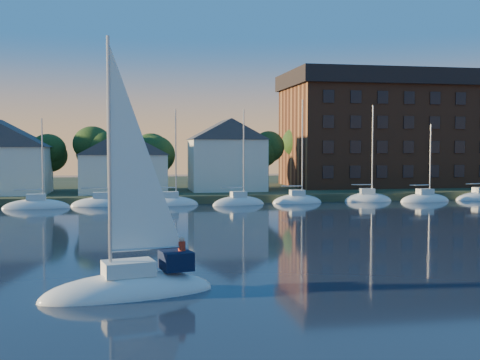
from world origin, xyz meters
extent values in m
plane|color=black|center=(0.00, 0.00, 0.00)|extent=(260.00, 260.00, 0.00)
cube|color=#313C23|center=(0.00, 75.00, 0.00)|extent=(160.00, 50.00, 2.00)
cube|color=brown|center=(0.00, 52.00, 0.00)|extent=(120.00, 3.00, 1.00)
cube|color=white|center=(-6.00, 57.00, 3.50)|extent=(11.00, 8.00, 5.00)
cube|color=white|center=(8.00, 59.00, 4.50)|extent=(10.00, 8.00, 7.00)
cube|color=brown|center=(34.00, 65.00, 8.50)|extent=(30.00, 16.00, 15.00)
cube|color=black|center=(34.00, 65.00, 17.20)|extent=(31.00, 17.00, 2.40)
cylinder|color=#392819|center=(-18.00, 63.00, 2.75)|extent=(0.50, 0.50, 3.50)
sphere|color=#1C3714|center=(-18.00, 63.00, 7.20)|extent=(5.40, 5.40, 5.40)
cylinder|color=#392819|center=(-10.00, 63.00, 2.75)|extent=(0.50, 0.50, 3.50)
sphere|color=#1C3714|center=(-10.00, 63.00, 7.20)|extent=(5.40, 5.40, 5.40)
cylinder|color=#392819|center=(-2.00, 63.00, 2.75)|extent=(0.50, 0.50, 3.50)
sphere|color=#1C3714|center=(-2.00, 63.00, 7.20)|extent=(5.40, 5.40, 5.40)
cylinder|color=#392819|center=(6.00, 63.00, 2.75)|extent=(0.50, 0.50, 3.50)
sphere|color=#1C3714|center=(6.00, 63.00, 7.20)|extent=(5.40, 5.40, 5.40)
cylinder|color=#392819|center=(14.00, 63.00, 2.75)|extent=(0.50, 0.50, 3.50)
sphere|color=#1C3714|center=(14.00, 63.00, 7.20)|extent=(5.40, 5.40, 5.40)
cylinder|color=#392819|center=(22.00, 63.00, 2.75)|extent=(0.50, 0.50, 3.50)
sphere|color=#1C3714|center=(22.00, 63.00, 7.20)|extent=(5.40, 5.40, 5.40)
cylinder|color=#392819|center=(30.00, 63.00, 2.75)|extent=(0.50, 0.50, 3.50)
sphere|color=#1C3714|center=(30.00, 63.00, 7.20)|extent=(5.40, 5.40, 5.40)
cylinder|color=#392819|center=(38.00, 63.00, 2.75)|extent=(0.50, 0.50, 3.50)
sphere|color=#1C3714|center=(38.00, 63.00, 7.20)|extent=(5.40, 5.40, 5.40)
cylinder|color=#392819|center=(46.00, 63.00, 2.75)|extent=(0.50, 0.50, 3.50)
sphere|color=#1C3714|center=(46.00, 63.00, 7.20)|extent=(5.40, 5.40, 5.40)
ellipsoid|color=white|center=(-16.00, 49.00, 0.00)|extent=(7.50, 2.40, 2.20)
cube|color=silver|center=(-16.00, 49.00, 1.30)|extent=(2.10, 1.32, 0.70)
cylinder|color=#A5A8AD|center=(-15.25, 49.00, 5.95)|extent=(0.16, 0.16, 10.00)
cylinder|color=#A5A8AD|center=(-16.82, 49.00, 2.15)|extent=(3.15, 0.12, 0.12)
ellipsoid|color=white|center=(-8.00, 49.00, 0.00)|extent=(7.50, 2.40, 2.20)
cube|color=silver|center=(-8.00, 49.00, 1.30)|extent=(2.10, 1.32, 0.70)
cylinder|color=#A5A8AD|center=(-7.25, 49.00, 5.95)|extent=(0.16, 0.16, 10.00)
cylinder|color=#A5A8AD|center=(-8.82, 49.00, 2.15)|extent=(3.15, 0.12, 0.12)
ellipsoid|color=white|center=(0.00, 49.00, 0.00)|extent=(7.50, 2.40, 2.20)
cube|color=silver|center=(0.00, 49.00, 1.30)|extent=(2.10, 1.32, 0.70)
cylinder|color=#A5A8AD|center=(0.75, 49.00, 5.95)|extent=(0.16, 0.16, 10.00)
cylinder|color=#A5A8AD|center=(-0.82, 49.00, 2.15)|extent=(3.15, 0.12, 0.12)
ellipsoid|color=white|center=(8.00, 49.00, 0.00)|extent=(7.50, 2.40, 2.20)
cube|color=silver|center=(8.00, 49.00, 1.30)|extent=(2.10, 1.32, 0.70)
cylinder|color=#A5A8AD|center=(8.75, 49.00, 5.95)|extent=(0.16, 0.16, 10.00)
cylinder|color=#A5A8AD|center=(7.17, 49.00, 2.15)|extent=(3.15, 0.12, 0.12)
ellipsoid|color=white|center=(16.00, 49.00, 0.00)|extent=(7.50, 2.40, 2.20)
cube|color=silver|center=(16.00, 49.00, 1.30)|extent=(2.10, 1.32, 0.70)
cylinder|color=#A5A8AD|center=(16.75, 49.00, 5.95)|extent=(0.16, 0.16, 10.00)
cylinder|color=#A5A8AD|center=(15.18, 49.00, 2.15)|extent=(3.15, 0.12, 0.12)
ellipsoid|color=white|center=(24.00, 49.00, 0.00)|extent=(7.50, 2.40, 2.20)
cube|color=silver|center=(24.00, 49.00, 1.30)|extent=(2.10, 1.32, 0.70)
cylinder|color=#A5A8AD|center=(24.75, 49.00, 5.95)|extent=(0.16, 0.16, 10.00)
cylinder|color=#A5A8AD|center=(23.18, 49.00, 2.15)|extent=(3.15, 0.12, 0.12)
ellipsoid|color=white|center=(32.00, 49.00, 0.00)|extent=(7.50, 2.40, 2.20)
cube|color=silver|center=(32.00, 49.00, 1.30)|extent=(2.10, 1.32, 0.70)
cylinder|color=#A5A8AD|center=(32.75, 49.00, 5.95)|extent=(0.16, 0.16, 10.00)
cylinder|color=#A5A8AD|center=(31.18, 49.00, 2.15)|extent=(3.15, 0.12, 0.12)
ellipsoid|color=white|center=(40.00, 49.00, 0.00)|extent=(7.50, 2.40, 2.20)
cube|color=silver|center=(40.00, 49.00, 1.30)|extent=(2.10, 1.32, 0.70)
cylinder|color=#A5A8AD|center=(39.17, 49.00, 2.15)|extent=(3.15, 0.12, 0.12)
ellipsoid|color=white|center=(-5.57, 5.57, 0.00)|extent=(8.74, 4.43, 2.20)
cube|color=silver|center=(-5.57, 5.57, 1.30)|extent=(2.60, 1.95, 0.70)
cylinder|color=#A5A8AD|center=(-6.39, 5.39, 6.52)|extent=(0.16, 0.16, 11.14)
cylinder|color=#A5A8AD|center=(-4.68, 5.76, 2.15)|extent=(3.45, 0.88, 0.12)
cube|color=black|center=(-3.29, 6.07, 1.50)|extent=(1.72, 1.88, 0.90)
camera|label=1|loc=(-5.61, -22.96, 7.01)|focal=45.00mm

